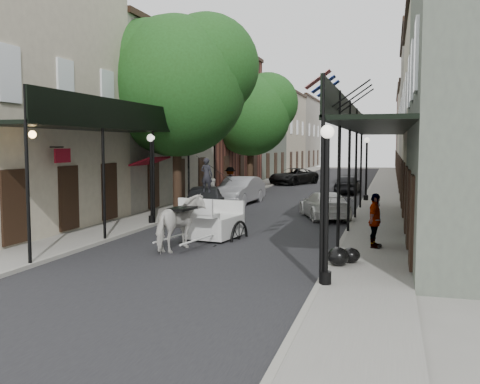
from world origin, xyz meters
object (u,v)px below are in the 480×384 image
Objects in this scene: lamppost_left at (151,177)px; car_left_far at (293,176)px; car_left_mid at (240,190)px; pedestrian_sidewalk_right at (375,221)px; car_right_near at (324,205)px; tree_near at (185,81)px; horse at (181,223)px; tree_far at (255,112)px; car_right_far at (347,184)px; carriage at (220,206)px; lamppost_right_far at (366,168)px; pedestrian_walking at (213,195)px; car_left_near at (204,202)px; lamppost_right_near at (326,202)px; pedestrian_sidewalk_left at (230,182)px.

lamppost_left is 25.17m from car_left_far.
pedestrian_sidewalk_right is at bearing -52.33° from car_left_mid.
lamppost_left reaches higher than car_right_near.
tree_near is 5.56× the size of pedestrian_sidewalk_right.
horse is 29.77m from car_left_far.
tree_far reaches higher than pedestrian_sidewalk_right.
car_right_far is (0.00, 13.14, 0.05)m from car_right_near.
tree_far is at bearing 109.18° from carriage.
tree_near is 2.04× the size of car_left_mid.
carriage is at bearing -58.65° from tree_near.
lamppost_right_far is 14.67m from carriage.
pedestrian_walking reaches higher than car_left_near.
lamppost_right_near reaches higher than car_left_far.
tree_near is 12.99m from pedestrian_sidewalk_right.
tree_far is 2.18× the size of car_right_far.
tree_near is 7.58m from car_left_mid.
car_left_mid is at bearing 43.91° from pedestrian_sidewalk_right.
carriage is (-4.59, 6.10, -0.90)m from lamppost_right_near.
pedestrian_sidewalk_right is 9.35m from car_left_near.
pedestrian_sidewalk_right is at bearing -18.61° from lamppost_left.
tree_far is 1.85× the size of car_left_near.
car_right_near is at bearing 97.02° from lamppost_right_near.
car_right_near is at bearing 3.76° from car_left_near.
car_left_mid reaches higher than car_right_near.
lamppost_left is 1.77× the size of horse.
horse is at bearing -55.37° from lamppost_left.
lamppost_right_near is 0.80× the size of car_left_near.
car_right_near is (3.09, 6.09, -0.53)m from carriage.
tree_near is 8.98m from car_right_near.
lamppost_right_near is 1.99× the size of pedestrian_sidewalk_left.
pedestrian_sidewalk_left reaches higher than car_right_far.
tree_near reaches higher than pedestrian_walking.
car_right_near is at bearing 29.41° from pedestrian_sidewalk_right.
pedestrian_sidewalk_right is at bearing 88.58° from car_right_near.
pedestrian_sidewalk_right reaches higher than car_right_far.
car_left_near is 0.92× the size of car_left_far.
carriage is at bearing 88.69° from pedestrian_sidewalk_right.
car_right_far is at bearing 68.85° from lamppost_left.
lamppost_right_near is 2.22× the size of pedestrian_walking.
lamppost_right_near is 15.49m from pedestrian_walking.
tree_far is 10.60m from car_left_mid.
car_right_far is at bearing 61.38° from car_left_mid.
pedestrian_sidewalk_right is (9.26, -7.26, -5.50)m from tree_near.
tree_far is 4.11× the size of horse.
carriage is at bearing 42.93° from car_right_near.
pedestrian_sidewalk_right is (0.96, 4.92, -1.06)m from lamppost_right_near.
lamppost_right_near reaches higher than car_left_mid.
car_left_mid is (0.43, 3.40, -0.06)m from pedestrian_walking.
car_right_near is at bearing -63.94° from tree_far.
pedestrian_walking is at bearing 56.27° from tree_near.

